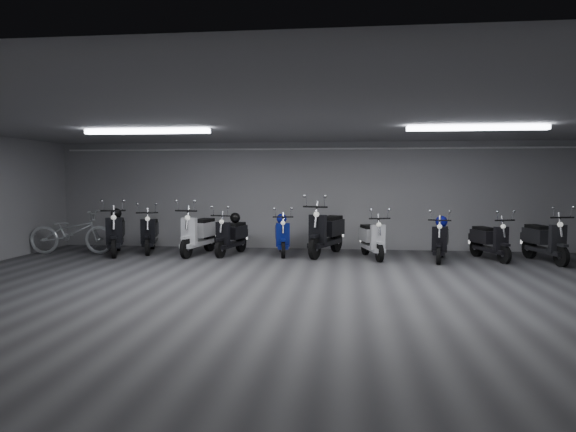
# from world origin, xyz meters

# --- Properties ---
(floor) EXTENTS (14.00, 10.00, 0.01)m
(floor) POSITION_xyz_m (0.00, 0.00, -0.01)
(floor) COLOR #3B3A3D
(floor) RESTS_ON ground
(ceiling) EXTENTS (14.00, 10.00, 0.01)m
(ceiling) POSITION_xyz_m (0.00, 0.00, 2.80)
(ceiling) COLOR gray
(ceiling) RESTS_ON ground
(back_wall) EXTENTS (14.00, 0.01, 2.80)m
(back_wall) POSITION_xyz_m (0.00, 5.00, 1.40)
(back_wall) COLOR gray
(back_wall) RESTS_ON ground
(front_wall) EXTENTS (14.00, 0.01, 2.80)m
(front_wall) POSITION_xyz_m (0.00, -5.00, 1.40)
(front_wall) COLOR gray
(front_wall) RESTS_ON ground
(fluor_strip_left) EXTENTS (2.40, 0.18, 0.08)m
(fluor_strip_left) POSITION_xyz_m (-3.00, 1.00, 2.74)
(fluor_strip_left) COLOR white
(fluor_strip_left) RESTS_ON ceiling
(fluor_strip_right) EXTENTS (2.40, 0.18, 0.08)m
(fluor_strip_right) POSITION_xyz_m (3.00, 1.00, 2.74)
(fluor_strip_right) COLOR white
(fluor_strip_right) RESTS_ON ceiling
(conduit) EXTENTS (13.60, 0.05, 0.05)m
(conduit) POSITION_xyz_m (0.00, 4.92, 2.62)
(conduit) COLOR white
(conduit) RESTS_ON back_wall
(scooter_0) EXTENTS (1.24, 1.95, 1.38)m
(scooter_0) POSITION_xyz_m (-4.83, 3.45, 0.69)
(scooter_0) COLOR black
(scooter_0) RESTS_ON floor
(scooter_1) EXTENTS (1.03, 1.82, 1.29)m
(scooter_1) POSITION_xyz_m (-4.14, 3.88, 0.64)
(scooter_1) COLOR black
(scooter_1) RESTS_ON floor
(scooter_2) EXTENTS (0.94, 1.93, 1.38)m
(scooter_2) POSITION_xyz_m (-2.82, 3.63, 0.69)
(scooter_2) COLOR silver
(scooter_2) RESTS_ON floor
(scooter_3) EXTENTS (0.93, 1.74, 1.23)m
(scooter_3) POSITION_xyz_m (-2.02, 3.68, 0.62)
(scooter_3) COLOR black
(scooter_3) RESTS_ON floor
(scooter_4) EXTENTS (0.80, 1.67, 1.19)m
(scooter_4) POSITION_xyz_m (-0.80, 3.86, 0.60)
(scooter_4) COLOR navy
(scooter_4) RESTS_ON floor
(scooter_5) EXTENTS (1.34, 2.12, 1.50)m
(scooter_5) POSITION_xyz_m (0.27, 3.86, 0.75)
(scooter_5) COLOR black
(scooter_5) RESTS_ON floor
(scooter_6) EXTENTS (0.93, 1.70, 1.21)m
(scooter_6) POSITION_xyz_m (1.35, 3.55, 0.60)
(scooter_6) COLOR silver
(scooter_6) RESTS_ON floor
(scooter_7) EXTENTS (0.89, 1.68, 1.19)m
(scooter_7) POSITION_xyz_m (2.86, 3.36, 0.60)
(scooter_7) COLOR black
(scooter_7) RESTS_ON floor
(scooter_8) EXTENTS (1.01, 1.67, 1.18)m
(scooter_8) POSITION_xyz_m (4.00, 3.60, 0.59)
(scooter_8) COLOR black
(scooter_8) RESTS_ON floor
(scooter_9) EXTENTS (0.94, 1.82, 1.29)m
(scooter_9) POSITION_xyz_m (5.11, 3.40, 0.65)
(scooter_9) COLOR black
(scooter_9) RESTS_ON floor
(bicycle) EXTENTS (2.10, 0.96, 1.31)m
(bicycle) POSITION_xyz_m (-5.96, 3.43, 0.66)
(bicycle) COLOR silver
(bicycle) RESTS_ON floor
(helmet_0) EXTENTS (0.25, 0.25, 0.25)m
(helmet_0) POSITION_xyz_m (-1.97, 3.90, 0.89)
(helmet_0) COLOR black
(helmet_0) RESTS_ON scooter_3
(helmet_1) EXTENTS (0.26, 0.26, 0.26)m
(helmet_1) POSITION_xyz_m (-4.93, 3.69, 0.99)
(helmet_1) COLOR black
(helmet_1) RESTS_ON scooter_0
(helmet_2) EXTENTS (0.25, 0.25, 0.25)m
(helmet_2) POSITION_xyz_m (-0.84, 4.08, 0.86)
(helmet_2) COLOR #0E169D
(helmet_2) RESTS_ON scooter_4
(helmet_3) EXTENTS (0.27, 0.27, 0.27)m
(helmet_3) POSITION_xyz_m (2.91, 3.58, 0.87)
(helmet_3) COLOR #0B0F80
(helmet_3) RESTS_ON scooter_7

